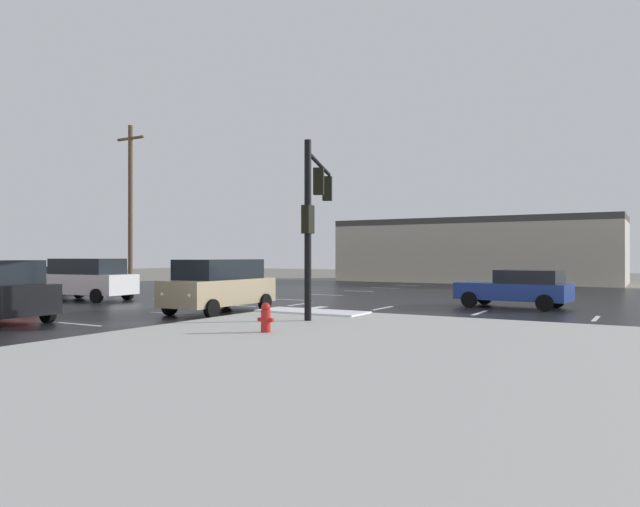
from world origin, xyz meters
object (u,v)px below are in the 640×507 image
object	(u,v)px
suv_tan	(219,285)
utility_pole_far	(130,205)
sedan_blue	(517,288)
sedan_silver	(75,279)
fire_hydrant	(266,317)
suv_white	(87,278)
traffic_signal_mast	(315,203)

from	to	relation	value
suv_tan	utility_pole_far	world-z (taller)	utility_pole_far
sedan_blue	sedan_silver	world-z (taller)	same
fire_hydrant	sedan_silver	distance (m)	21.50
sedan_blue	suv_white	size ratio (longest dim) A/B	0.94
traffic_signal_mast	utility_pole_far	world-z (taller)	utility_pole_far
sedan_silver	suv_white	world-z (taller)	suv_white
utility_pole_far	fire_hydrant	bearing A→B (deg)	-33.48
fire_hydrant	utility_pole_far	xyz separation A→B (m)	(-19.18, 12.69, 4.81)
traffic_signal_mast	sedan_silver	bearing A→B (deg)	54.40
sedan_blue	fire_hydrant	bearing A→B (deg)	77.77
fire_hydrant	sedan_silver	world-z (taller)	sedan_silver
utility_pole_far	suv_tan	bearing A→B (deg)	-30.53
sedan_silver	utility_pole_far	bearing A→B (deg)	-0.37
traffic_signal_mast	suv_white	bearing A→B (deg)	61.16
sedan_blue	sedan_silver	xyz separation A→B (m)	(-23.59, -3.32, 0.00)
fire_hydrant	utility_pole_far	size ratio (longest dim) A/B	0.08
fire_hydrant	traffic_signal_mast	bearing A→B (deg)	103.08
suv_white	utility_pole_far	xyz separation A→B (m)	(-4.33, 6.59, 4.26)
fire_hydrant	suv_white	size ratio (longest dim) A/B	0.16
suv_tan	sedan_blue	bearing A→B (deg)	128.64
traffic_signal_mast	sedan_silver	size ratio (longest dim) A/B	1.23
sedan_silver	suv_white	xyz separation A→B (m)	(4.68, -2.87, 0.24)
fire_hydrant	suv_tan	world-z (taller)	suv_tan
sedan_blue	sedan_silver	bearing A→B (deg)	14.02
suv_white	utility_pole_far	bearing A→B (deg)	-61.12
sedan_blue	suv_tan	distance (m)	12.19
suv_white	utility_pole_far	distance (m)	8.96
fire_hydrant	sedan_silver	bearing A→B (deg)	155.34
fire_hydrant	sedan_blue	bearing A→B (deg)	71.77
sedan_blue	suv_tan	bearing A→B (deg)	45.51
traffic_signal_mast	sedan_blue	bearing A→B (deg)	-53.81
traffic_signal_mast	fire_hydrant	size ratio (longest dim) A/B	7.21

